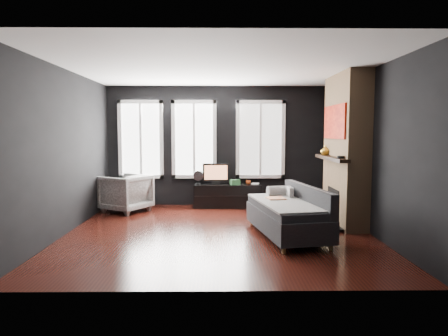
{
  "coord_description": "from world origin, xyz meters",
  "views": [
    {
      "loc": [
        0.02,
        -6.56,
        1.67
      ],
      "look_at": [
        0.1,
        0.3,
        1.05
      ],
      "focal_mm": 32.0,
      "sensor_mm": 36.0,
      "label": 1
    }
  ],
  "objects_px": {
    "sofa": "(287,211)",
    "media_console": "(227,196)",
    "monitor": "(216,172)",
    "mug": "(248,182)",
    "book": "(251,179)",
    "mantel_vase": "(325,150)",
    "armchair": "(126,191)"
  },
  "relations": [
    {
      "from": "sofa",
      "to": "media_console",
      "type": "relative_size",
      "value": 1.27
    },
    {
      "from": "monitor",
      "to": "mug",
      "type": "bearing_deg",
      "value": -5.74
    },
    {
      "from": "book",
      "to": "mantel_vase",
      "type": "xyz_separation_m",
      "value": [
        1.31,
        -1.21,
        0.7
      ]
    },
    {
      "from": "mug",
      "to": "book",
      "type": "height_order",
      "value": "book"
    },
    {
      "from": "media_console",
      "to": "monitor",
      "type": "height_order",
      "value": "monitor"
    },
    {
      "from": "mug",
      "to": "book",
      "type": "relative_size",
      "value": 0.5
    },
    {
      "from": "armchair",
      "to": "mantel_vase",
      "type": "distance_m",
      "value": 4.16
    },
    {
      "from": "media_console",
      "to": "mantel_vase",
      "type": "distance_m",
      "value": 2.44
    },
    {
      "from": "monitor",
      "to": "mantel_vase",
      "type": "distance_m",
      "value": 2.49
    },
    {
      "from": "armchair",
      "to": "media_console",
      "type": "height_order",
      "value": "armchair"
    },
    {
      "from": "book",
      "to": "media_console",
      "type": "bearing_deg",
      "value": -177.84
    },
    {
      "from": "armchair",
      "to": "monitor",
      "type": "relative_size",
      "value": 1.47
    },
    {
      "from": "armchair",
      "to": "mantel_vase",
      "type": "bearing_deg",
      "value": 111.11
    },
    {
      "from": "mug",
      "to": "mantel_vase",
      "type": "relative_size",
      "value": 0.59
    },
    {
      "from": "media_console",
      "to": "armchair",
      "type": "bearing_deg",
      "value": -167.99
    },
    {
      "from": "sofa",
      "to": "book",
      "type": "distance_m",
      "value": 2.59
    },
    {
      "from": "mantel_vase",
      "to": "media_console",
      "type": "bearing_deg",
      "value": 147.25
    },
    {
      "from": "media_console",
      "to": "book",
      "type": "bearing_deg",
      "value": 1.31
    },
    {
      "from": "armchair",
      "to": "book",
      "type": "bearing_deg",
      "value": 131.8
    },
    {
      "from": "sofa",
      "to": "mantel_vase",
      "type": "relative_size",
      "value": 9.91
    },
    {
      "from": "media_console",
      "to": "mantel_vase",
      "type": "height_order",
      "value": "mantel_vase"
    },
    {
      "from": "sofa",
      "to": "book",
      "type": "relative_size",
      "value": 8.36
    },
    {
      "from": "media_console",
      "to": "monitor",
      "type": "xyz_separation_m",
      "value": [
        -0.26,
        0.01,
        0.52
      ]
    },
    {
      "from": "sofa",
      "to": "monitor",
      "type": "relative_size",
      "value": 3.2
    },
    {
      "from": "media_console",
      "to": "mantel_vase",
      "type": "xyz_separation_m",
      "value": [
        1.85,
        -1.19,
        1.07
      ]
    },
    {
      "from": "monitor",
      "to": "mantel_vase",
      "type": "height_order",
      "value": "mantel_vase"
    },
    {
      "from": "mug",
      "to": "mantel_vase",
      "type": "distance_m",
      "value": 1.96
    },
    {
      "from": "monitor",
      "to": "mantel_vase",
      "type": "bearing_deg",
      "value": -32.08
    },
    {
      "from": "monitor",
      "to": "mug",
      "type": "height_order",
      "value": "monitor"
    },
    {
      "from": "sofa",
      "to": "mantel_vase",
      "type": "distance_m",
      "value": 1.89
    },
    {
      "from": "book",
      "to": "mantel_vase",
      "type": "distance_m",
      "value": 1.92
    },
    {
      "from": "mug",
      "to": "book",
      "type": "xyz_separation_m",
      "value": [
        0.08,
        0.05,
        0.06
      ]
    }
  ]
}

